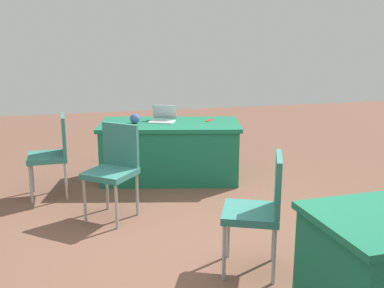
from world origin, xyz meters
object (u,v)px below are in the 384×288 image
table_foreground (170,151)px  scissors_red (209,120)px  chair_tucked_right (260,205)px  chair_near_front (53,150)px  yarn_ball (135,119)px  chair_tucked_left (114,165)px  laptop_silver (163,119)px

table_foreground → scissors_red: bearing=-177.3°
chair_tucked_right → scissors_red: 2.57m
chair_near_front → yarn_ball: bearing=-71.0°
table_foreground → chair_tucked_right: chair_tucked_right is taller
chair_tucked_left → laptop_silver: chair_tucked_left is taller
table_foreground → chair_near_front: 1.47m
chair_near_front → laptop_silver: chair_near_front is taller
chair_tucked_left → scissors_red: bearing=-100.5°
chair_tucked_left → yarn_ball: 1.25m
chair_tucked_left → table_foreground: bearing=-86.7°
chair_near_front → scissors_red: chair_near_front is taller
table_foreground → laptop_silver: size_ratio=4.71×
scissors_red → table_foreground: bearing=-47.4°
laptop_silver → chair_tucked_right: bearing=120.3°
chair_near_front → laptop_silver: 1.44m
laptop_silver → yarn_ball: 0.37m
chair_near_front → laptop_silver: (-1.36, -0.41, 0.24)m
table_foreground → yarn_ball: yarn_ball is taller
chair_near_front → chair_tucked_left: (-0.63, 0.80, 0.01)m
chair_tucked_left → chair_tucked_right: bearing=165.1°
table_foreground → chair_tucked_left: size_ratio=1.99×
chair_near_front → chair_tucked_left: 1.02m
chair_tucked_right → yarn_ball: chair_tucked_right is taller
chair_near_front → chair_tucked_left: chair_tucked_left is taller
yarn_ball → chair_near_front: bearing=20.8°
chair_tucked_left → chair_near_front: bearing=-12.6°
chair_near_front → yarn_ball: 1.09m
chair_near_front → chair_tucked_right: 2.76m
chair_tucked_right → chair_near_front: bearing=59.9°
chair_tucked_right → scissors_red: chair_tucked_right is taller
table_foreground → yarn_ball: 0.62m
table_foreground → chair_tucked_right: (-0.23, 2.52, 0.19)m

